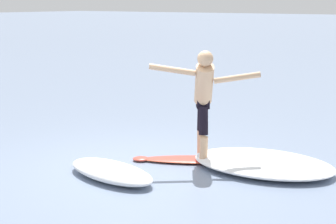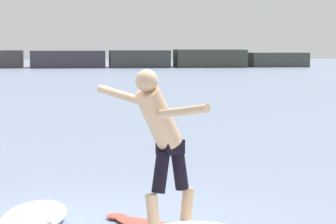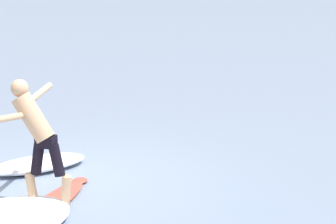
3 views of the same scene
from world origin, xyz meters
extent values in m
plane|color=#7686A2|center=(0.00, 0.00, 0.00)|extent=(200.00, 200.00, 0.00)
cube|color=#3A363E|center=(-0.87, 62.00, 0.75)|extent=(6.59, 4.64, 1.51)
cube|color=#3A3C3A|center=(5.53, 62.00, 0.77)|extent=(5.33, 4.76, 1.53)
cube|color=#3B3F36|center=(11.93, 62.00, 0.80)|extent=(6.36, 4.98, 1.60)
cube|color=#42433C|center=(18.33, 62.00, 0.66)|extent=(5.22, 3.19, 1.31)
ellipsoid|color=#DA4C3E|center=(0.23, 0.03, 0.04)|extent=(0.36, 0.36, 0.06)
cylinder|color=tan|center=(0.56, -0.97, 0.28)|extent=(0.22, 0.21, 0.43)
cylinder|color=black|center=(0.65, -0.89, 0.71)|extent=(0.27, 0.26, 0.47)
cylinder|color=tan|center=(0.98, -0.65, 0.28)|extent=(0.22, 0.21, 0.43)
cylinder|color=black|center=(0.88, -0.72, 0.71)|extent=(0.27, 0.26, 0.47)
cube|color=black|center=(0.77, -0.81, 0.98)|extent=(0.33, 0.32, 0.16)
cylinder|color=tan|center=(0.63, -0.91, 1.31)|extent=(0.64, 0.58, 0.72)
sphere|color=tan|center=(0.49, -1.02, 1.72)|extent=(0.24, 0.24, 0.24)
cylinder|color=tan|center=(0.83, -1.38, 1.42)|extent=(0.50, 0.63, 0.21)
cylinder|color=tan|center=(0.23, -0.59, 1.54)|extent=(0.50, 0.63, 0.20)
ellipsoid|color=white|center=(-0.75, -0.19, 0.11)|extent=(0.98, 1.75, 0.21)
camera|label=1|loc=(-6.67, -5.52, 2.57)|focal=60.00mm
camera|label=2|loc=(-0.27, -9.39, 2.11)|focal=85.00mm
camera|label=3|loc=(7.56, -4.34, 3.24)|focal=60.00mm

